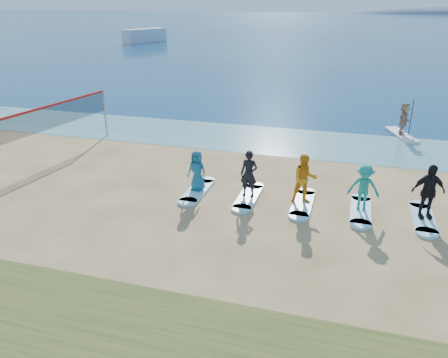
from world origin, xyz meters
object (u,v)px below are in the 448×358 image
(paddleboarder, at_px, (404,119))
(student_1, at_px, (249,174))
(student_3, at_px, (364,188))
(student_4, at_px, (428,191))
(volleyball_net, at_px, (39,121))
(student_2, at_px, (304,179))
(student_0, at_px, (197,171))
(surfboard_3, at_px, (361,211))
(surfboard_4, at_px, (423,218))
(surfboard_0, at_px, (198,191))
(surfboard_1, at_px, (248,197))
(surfboard_2, at_px, (303,203))
(paddleboard, at_px, (401,135))
(boat_offshore_a, at_px, (145,42))

(paddleboarder, distance_m, student_1, 11.92)
(student_3, relative_size, student_4, 0.88)
(volleyball_net, height_order, student_2, volleyball_net)
(student_0, distance_m, surfboard_3, 6.08)
(student_1, xyz_separation_m, surfboard_4, (6.02, 0.00, -0.91))
(paddleboarder, relative_size, student_3, 1.03)
(surfboard_0, xyz_separation_m, student_1, (2.01, 0.00, 0.91))
(surfboard_3, bearing_deg, student_1, 180.00)
(student_1, bearing_deg, surfboard_0, -175.67)
(surfboard_1, distance_m, surfboard_2, 2.01)
(surfboard_0, bearing_deg, paddleboarder, 51.79)
(surfboard_3, bearing_deg, volleyball_net, 174.78)
(paddleboard, bearing_deg, surfboard_4, -109.24)
(student_3, bearing_deg, paddleboard, 79.45)
(student_3, bearing_deg, student_2, -179.23)
(surfboard_0, distance_m, student_1, 2.21)
(surfboard_2, bearing_deg, student_0, 180.00)
(student_0, height_order, surfboard_3, student_0)
(student_4, bearing_deg, surfboard_3, 164.28)
(student_2, xyz_separation_m, student_4, (4.01, 0.00, 0.03))
(student_1, bearing_deg, student_2, 4.33)
(student_2, distance_m, surfboard_3, 2.22)
(volleyball_net, bearing_deg, student_3, -5.22)
(boat_offshore_a, distance_m, student_2, 69.29)
(paddleboarder, distance_m, surfboard_3, 10.50)
(volleyball_net, height_order, student_0, volleyball_net)
(student_4, bearing_deg, student_3, 164.28)
(paddleboard, relative_size, student_3, 1.83)
(volleyball_net, relative_size, student_1, 5.19)
(surfboard_0, relative_size, student_1, 1.26)
(surfboard_2, relative_size, student_3, 1.34)
(paddleboard, distance_m, surfboard_1, 11.92)
(volleyball_net, xyz_separation_m, surfboard_4, (15.84, -1.26, -1.86))
(student_0, xyz_separation_m, surfboard_4, (8.03, 0.00, -0.82))
(student_0, distance_m, surfboard_2, 4.10)
(paddleboard, height_order, surfboard_3, paddleboard)
(student_0, xyz_separation_m, student_1, (2.01, 0.00, 0.09))
(student_3, bearing_deg, surfboard_1, -179.23)
(student_0, bearing_deg, surfboard_2, 11.29)
(surfboard_1, height_order, student_3, student_3)
(surfboard_3, bearing_deg, paddleboard, 78.69)
(surfboard_4, bearing_deg, student_0, 180.00)
(volleyball_net, relative_size, surfboard_4, 4.10)
(paddleboard, height_order, student_4, student_4)
(student_1, distance_m, surfboard_2, 2.21)
(student_1, relative_size, student_2, 0.96)
(boat_offshore_a, xyz_separation_m, surfboard_3, (37.35, -59.59, 0.04))
(student_0, height_order, surfboard_1, student_0)
(paddleboard, relative_size, boat_offshore_a, 0.35)
(student_3, bearing_deg, student_1, -179.23)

